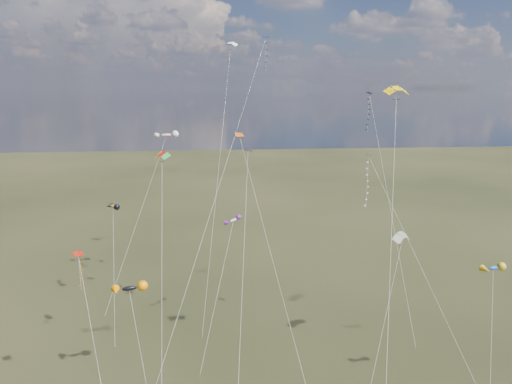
{
  "coord_description": "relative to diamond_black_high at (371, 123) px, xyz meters",
  "views": [
    {
      "loc": [
        -5.07,
        -34.22,
        30.95
      ],
      "look_at": [
        0.0,
        18.0,
        19.0
      ],
      "focal_mm": 32.0,
      "sensor_mm": 36.0,
      "label": 1
    }
  ],
  "objects": [
    {
      "name": "diamond_black_high",
      "position": [
        0.0,
        0.0,
        0.0
      ],
      "size": [
        1.14,
        20.8,
        30.45
      ],
      "color": "black",
      "rests_on": "ground"
    },
    {
      "name": "parafoil_yellow",
      "position": [
        -6.19,
        -24.13,
        4.91
      ],
      "size": [
        8.67,
        21.21,
        31.54
      ],
      "color": "#FFC304",
      "rests_on": "ground"
    },
    {
      "name": "diamond_navy_right",
      "position": [
        -4.93,
        -15.48,
        -6.61
      ],
      "size": [
        9.53,
        12.4,
        23.39
      ],
      "color": "#10204A",
      "rests_on": "ground"
    },
    {
      "name": "novelty_redwhite_stripe",
      "position": [
        -30.54,
        3.27,
        -1.84
      ],
      "size": [
        10.2,
        11.25,
        24.68
      ],
      "color": "red",
      "rests_on": "ground"
    },
    {
      "name": "parafoil_striped",
      "position": [
        -2.22,
        -18.69,
        -11.3
      ],
      "size": [
        7.33,
        9.21,
        15.26
      ],
      "color": "gold",
      "rests_on": "ground"
    },
    {
      "name": "novelty_blue_yellow",
      "position": [
        3.28,
        -27.6,
        -11.97
      ],
      "size": [
        4.49,
        7.9,
        14.42
      ],
      "color": "blue",
      "rests_on": "ground"
    },
    {
      "name": "novelty_orange_black",
      "position": [
        -37.85,
        -2.34,
        -11.34
      ],
      "size": [
        3.08,
        14.23,
        15.09
      ],
      "color": "orange",
      "rests_on": "ground"
    },
    {
      "name": "diamond_navy_tall",
      "position": [
        -17.71,
        -6.97,
        6.26
      ],
      "size": [
        15.01,
        26.53,
        37.63
      ],
      "color": "#0D1C43",
      "rests_on": "ground"
    },
    {
      "name": "novelty_white_purple",
      "position": [
        -21.17,
        -10.69,
        -11.39
      ],
      "size": [
        5.6,
        12.55,
        14.94
      ],
      "color": "silver",
      "rests_on": "ground"
    },
    {
      "name": "diamond_black_mid",
      "position": [
        -20.08,
        -17.06,
        -9.36
      ],
      "size": [
        3.21,
        19.5,
        23.7
      ],
      "color": "black",
      "rests_on": "ground"
    },
    {
      "name": "diamond_red_low",
      "position": [
        -36.4,
        -24.48,
        -12.82
      ],
      "size": [
        4.92,
        9.9,
        15.67
      ],
      "color": "#AA1A09",
      "rests_on": "ground"
    },
    {
      "name": "parafoil_tricolor",
      "position": [
        -28.91,
        -18.63,
        -1.82
      ],
      "size": [
        2.04,
        15.01,
        24.77
      ],
      "color": "yellow",
      "rests_on": "ground"
    },
    {
      "name": "diamond_orange_center",
      "position": [
        -18.65,
        -14.36,
        -7.28
      ],
      "size": [
        6.58,
        17.69,
        25.52
      ],
      "color": "#E0540A",
      "rests_on": "ground"
    },
    {
      "name": "parafoil_blue_white",
      "position": [
        -20.48,
        8.16,
        11.73
      ],
      "size": [
        6.31,
        23.28,
        38.47
      ],
      "color": "#1A42AA",
      "rests_on": "ground"
    },
    {
      "name": "novelty_black_orange",
      "position": [
        -32.51,
        -21.72,
        -15.14
      ],
      "size": [
        4.29,
        7.34,
        11.34
      ],
      "color": "black",
      "rests_on": "ground"
    }
  ]
}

